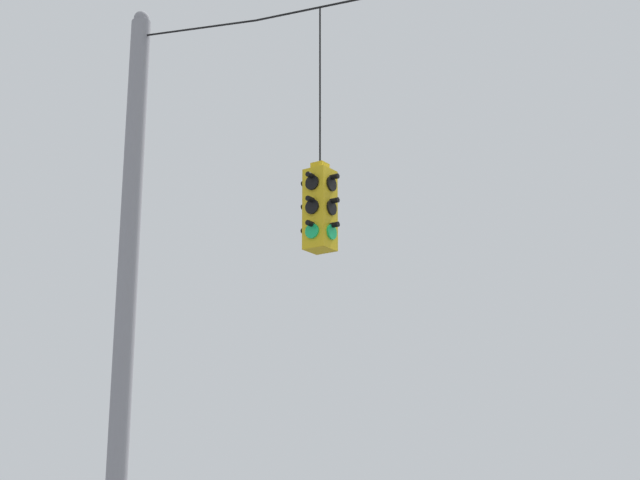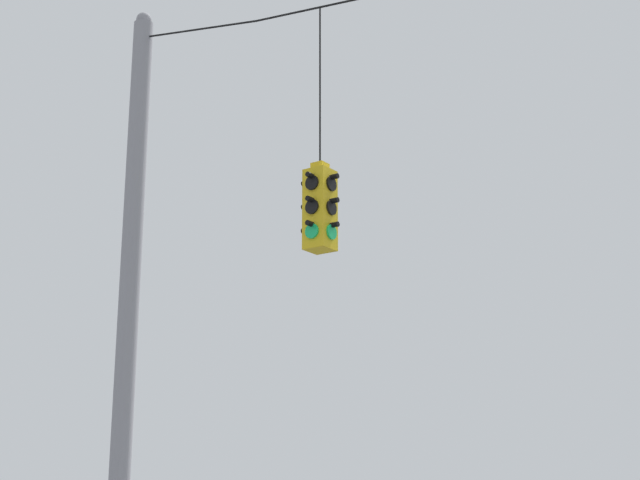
% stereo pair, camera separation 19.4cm
% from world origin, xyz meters
% --- Properties ---
extents(utility_pole_left, '(0.31, 0.31, 9.38)m').
position_xyz_m(utility_pole_left, '(-8.26, 0.05, 4.68)').
color(utility_pole_left, gray).
rests_on(utility_pole_left, ground_plane).
extents(traffic_light_near_right_pole, '(0.58, 0.58, 3.52)m').
position_xyz_m(traffic_light_near_right_pole, '(-4.76, 0.05, 5.42)').
color(traffic_light_near_right_pole, yellow).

